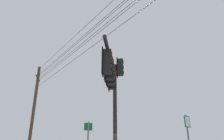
{
  "coord_description": "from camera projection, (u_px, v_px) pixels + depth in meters",
  "views": [
    {
      "loc": [
        6.26,
        7.63,
        1.77
      ],
      "look_at": [
        1.32,
        0.49,
        5.14
      ],
      "focal_mm": 33.2,
      "sensor_mm": 36.0,
      "label": 1
    }
  ],
  "objects": [
    {
      "name": "signal_mast_assembly",
      "position": [
        112.0,
        84.0,
        9.44
      ],
      "size": [
        3.19,
        3.65,
        6.4
      ],
      "color": "black",
      "rests_on": "ground"
    },
    {
      "name": "utility_pole_wooden",
      "position": [
        33.0,
        113.0,
        21.95
      ],
      "size": [
        1.01,
        1.91,
        10.73
      ],
      "color": "#4C3823",
      "rests_on": "ground"
    },
    {
      "name": "overhead_wire_span",
      "position": [
        131.0,
        1.0,
        11.11
      ],
      "size": [
        0.53,
        32.21,
        2.46
      ],
      "color": "black"
    }
  ]
}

